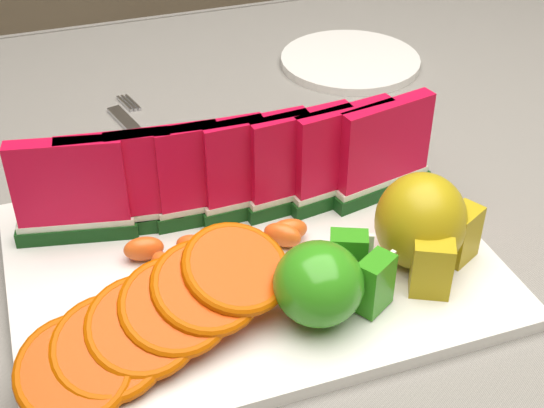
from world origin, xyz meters
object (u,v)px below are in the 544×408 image
object	(u,v)px
platter	(251,262)
side_plate	(350,61)
apple_cluster	(326,281)
fork	(142,136)
pear_cluster	(424,225)

from	to	relation	value
platter	side_plate	xyz separation A→B (m)	(0.25, 0.34, -0.00)
apple_cluster	fork	bearing A→B (deg)	103.06
side_plate	fork	world-z (taller)	side_plate
platter	pear_cluster	distance (m)	0.15
platter	apple_cluster	distance (m)	0.10
pear_cluster	fork	size ratio (longest dim) A/B	0.51
apple_cluster	side_plate	world-z (taller)	apple_cluster
platter	fork	world-z (taller)	platter
side_plate	fork	bearing A→B (deg)	-162.10
pear_cluster	side_plate	size ratio (longest dim) A/B	0.44
platter	fork	distance (m)	0.25
apple_cluster	side_plate	size ratio (longest dim) A/B	0.46
platter	side_plate	bearing A→B (deg)	54.02
side_plate	fork	xyz separation A→B (m)	(-0.29, -0.09, -0.00)
pear_cluster	side_plate	bearing A→B (deg)	73.74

